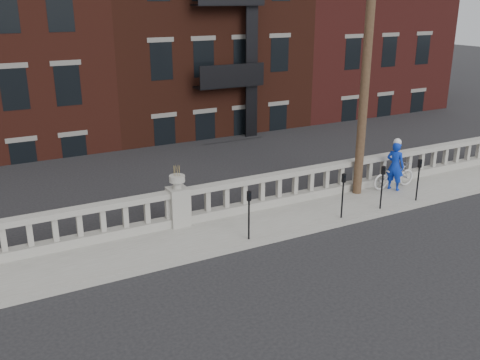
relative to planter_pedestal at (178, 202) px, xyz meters
name	(u,v)px	position (x,y,z in m)	size (l,w,h in m)	color
ground	(246,293)	(0.00, -3.95, -0.83)	(120.00, 120.00, 0.00)	black
sidewalk	(192,239)	(0.00, -0.95, -0.76)	(32.00, 2.20, 0.15)	gray
balustrade	(178,208)	(0.00, 0.00, -0.19)	(28.00, 0.34, 1.03)	gray
planter_pedestal	(178,202)	(0.00, 0.00, 0.00)	(0.55, 0.55, 1.76)	gray
lower_level	(60,65)	(0.56, 19.09, 1.80)	(80.00, 44.00, 20.80)	#605E59
utility_pole	(369,34)	(6.20, -0.35, 4.41)	(1.60, 0.28, 10.00)	#422D1E
parking_meter_a	(249,210)	(1.28, -1.80, 0.17)	(0.10, 0.09, 1.36)	black
parking_meter_b	(343,191)	(4.39, -1.80, 0.17)	(0.10, 0.09, 1.36)	black
parking_meter_c	(382,183)	(5.89, -1.80, 0.17)	(0.10, 0.09, 1.36)	black
parking_meter_d	(419,175)	(7.39, -1.80, 0.17)	(0.10, 0.09, 1.36)	black
bicycle	(394,175)	(7.62, -0.52, -0.24)	(0.58, 1.68, 0.88)	silver
cyclist	(395,166)	(7.49, -0.67, 0.15)	(0.61, 0.40, 1.66)	#0C2EB8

